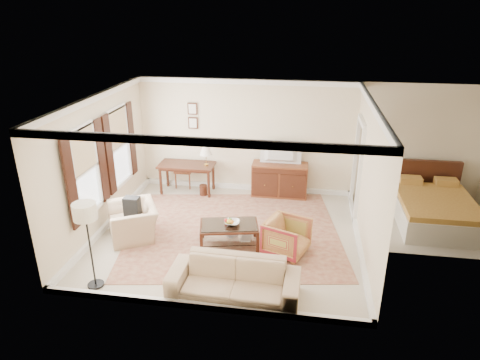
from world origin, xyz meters
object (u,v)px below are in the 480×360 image
(writing_desk, at_px, (187,168))
(club_armchair, at_px, (133,216))
(sofa, at_px, (234,274))
(striped_armchair, at_px, (287,235))
(tv, at_px, (281,146))
(sideboard, at_px, (280,180))
(coffee_table, at_px, (229,229))

(writing_desk, relative_size, club_armchair, 1.31)
(club_armchair, xyz_separation_m, sofa, (2.43, -1.65, -0.05))
(striped_armchair, bearing_deg, tv, 28.25)
(tv, height_order, striped_armchair, tv)
(sideboard, xyz_separation_m, sofa, (-0.45, -4.24, -0.00))
(tv, height_order, club_armchair, tv)
(writing_desk, distance_m, striped_armchair, 3.78)
(writing_desk, xyz_separation_m, sideboard, (2.39, 0.16, -0.24))
(sofa, bearing_deg, club_armchair, 147.49)
(club_armchair, bearing_deg, writing_desk, 139.29)
(sofa, bearing_deg, writing_desk, 117.04)
(coffee_table, height_order, striped_armchair, striped_armchair)
(sideboard, xyz_separation_m, coffee_table, (-0.82, -2.65, -0.05))
(coffee_table, height_order, sofa, sofa)
(sideboard, bearing_deg, coffee_table, -107.21)
(striped_armchair, bearing_deg, sideboard, 28.20)
(sofa, bearing_deg, coffee_table, 104.82)
(striped_armchair, bearing_deg, writing_desk, 67.51)
(striped_armchair, xyz_separation_m, club_armchair, (-3.23, 0.17, 0.08))
(coffee_table, relative_size, sofa, 0.59)
(writing_desk, distance_m, club_armchair, 2.49)
(writing_desk, distance_m, sofa, 4.52)
(sofa, bearing_deg, tv, 85.57)
(club_armchair, distance_m, sofa, 2.94)
(coffee_table, relative_size, club_armchair, 1.18)
(sideboard, height_order, club_armchair, club_armchair)
(tv, bearing_deg, writing_desk, 3.28)
(sideboard, height_order, striped_armchair, sideboard)
(striped_armchair, height_order, sofa, sofa)
(writing_desk, xyz_separation_m, tv, (2.39, 0.14, 0.68))
(striped_armchair, bearing_deg, club_armchair, 108.10)
(coffee_table, relative_size, striped_armchair, 1.61)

